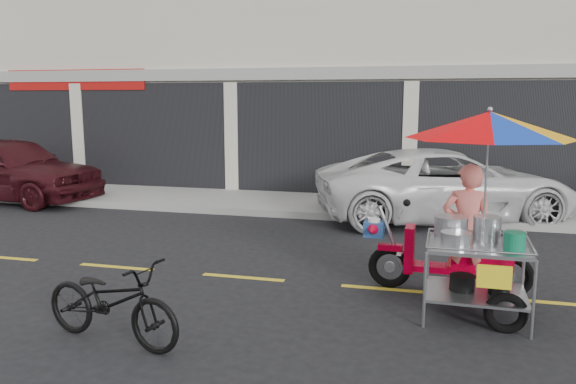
% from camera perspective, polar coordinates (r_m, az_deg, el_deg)
% --- Properties ---
extents(ground, '(90.00, 90.00, 0.00)m').
position_cam_1_polar(ground, '(7.65, 9.97, -9.72)').
color(ground, black).
extents(sidewalk, '(45.00, 3.00, 0.15)m').
position_cam_1_polar(sidewalk, '(12.95, 11.88, -1.50)').
color(sidewalk, gray).
rests_on(sidewalk, ground).
extents(shophouse_block, '(36.00, 8.11, 10.40)m').
position_cam_1_polar(shophouse_block, '(18.04, 22.38, 14.32)').
color(shophouse_block, beige).
rests_on(shophouse_block, ground).
extents(centerline, '(42.00, 0.10, 0.01)m').
position_cam_1_polar(centerline, '(7.65, 9.97, -9.69)').
color(centerline, gold).
rests_on(centerline, ground).
extents(maroon_sedan, '(4.89, 2.39, 1.61)m').
position_cam_1_polar(maroon_sedan, '(15.36, -26.46, 2.16)').
color(maroon_sedan, '#360D12').
rests_on(maroon_sedan, ground).
extents(white_pickup, '(5.81, 4.09, 1.47)m').
position_cam_1_polar(white_pickup, '(12.05, 15.68, 0.72)').
color(white_pickup, silver).
rests_on(white_pickup, ground).
extents(near_bicycle, '(1.79, 0.93, 0.90)m').
position_cam_1_polar(near_bicycle, '(6.12, -17.50, -10.53)').
color(near_bicycle, black).
rests_on(near_bicycle, ground).
extents(food_vendor_rig, '(2.39, 1.95, 2.42)m').
position_cam_1_polar(food_vendor_rig, '(6.91, 18.64, 0.82)').
color(food_vendor_rig, black).
rests_on(food_vendor_rig, ground).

